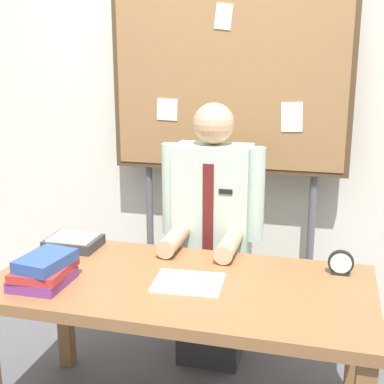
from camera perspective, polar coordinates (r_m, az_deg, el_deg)
The scene contains 8 objects.
back_wall at distance 3.31m, azimuth 4.60°, elevation 8.87°, with size 6.40×0.08×2.70m, color silver.
desk at distance 2.36m, azimuth -1.18°, elevation -11.47°, with size 1.63×0.79×0.73m.
person at distance 2.89m, azimuth 2.17°, elevation -5.80°, with size 0.55×0.56×1.44m.
bulletin_board at distance 3.09m, azimuth 3.99°, elevation 12.98°, with size 1.39×0.09×2.24m.
book_stack at distance 2.35m, azimuth -15.60°, elevation -8.11°, with size 0.22×0.28×0.13m.
open_notebook at distance 2.29m, azimuth -0.38°, elevation -9.69°, with size 0.29×0.23×0.01m, color white.
desk_clock at distance 2.46m, azimuth 15.69°, elevation -7.41°, with size 0.11×0.04×0.11m.
paper_tray at distance 2.75m, azimuth -12.59°, elevation -5.27°, with size 0.26×0.20×0.06m.
Camera 1 is at (0.59, -2.03, 1.68)m, focal length 49.68 mm.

